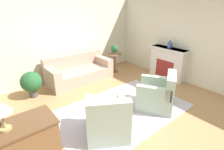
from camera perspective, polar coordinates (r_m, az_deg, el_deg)
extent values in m
plane|color=#AD7F51|center=(4.49, 3.04, -11.46)|extent=(16.00, 16.00, 0.00)
cube|color=beige|center=(6.28, -15.24, 11.59)|extent=(9.71, 0.12, 2.80)
cube|color=beige|center=(6.19, 24.00, 10.31)|extent=(0.12, 9.69, 2.80)
cube|color=#BCB2C1|center=(4.49, 3.05, -11.40)|extent=(3.32, 2.11, 0.01)
cube|color=tan|center=(6.08, -10.38, -0.06)|extent=(2.16, 0.98, 0.42)
cube|color=tan|center=(6.26, -12.43, 4.72)|extent=(2.16, 0.20, 0.46)
cube|color=tan|center=(5.58, -19.10, 0.66)|extent=(0.24, 0.94, 0.25)
cube|color=tan|center=(6.43, -3.04, 4.75)|extent=(0.24, 0.94, 0.25)
cube|color=brown|center=(5.79, -8.00, -3.06)|extent=(1.95, 0.05, 0.06)
cube|color=#9EB29E|center=(3.70, -1.62, -15.74)|extent=(1.14, 1.15, 0.42)
cube|color=#9EB29E|center=(3.15, -1.02, -12.70)|extent=(0.79, 0.59, 0.52)
cube|color=#9EB29E|center=(3.55, 3.74, -10.58)|extent=(0.55, 0.77, 0.29)
cube|color=#9EB29E|center=(3.49, -7.27, -11.34)|extent=(0.55, 0.77, 0.29)
cube|color=brown|center=(4.12, -2.23, -14.28)|extent=(0.65, 0.42, 0.06)
cube|color=#9EB29E|center=(4.64, 13.83, -7.73)|extent=(1.14, 1.15, 0.42)
cube|color=#9EB29E|center=(4.43, 18.62, -2.99)|extent=(0.79, 0.59, 0.52)
cube|color=#9EB29E|center=(4.78, 14.41, -2.10)|extent=(0.55, 0.77, 0.29)
cube|color=#9EB29E|center=(4.18, 13.50, -5.72)|extent=(0.55, 0.77, 0.29)
cube|color=brown|center=(4.77, 8.81, -8.92)|extent=(0.65, 0.42, 0.06)
cylinder|color=tan|center=(4.38, 1.65, -8.33)|extent=(0.71, 0.71, 0.26)
cylinder|color=brown|center=(4.23, 1.32, -12.62)|extent=(0.05, 0.05, 0.12)
cylinder|color=brown|center=(4.48, 5.53, -10.58)|extent=(0.05, 0.05, 0.12)
cylinder|color=brown|center=(4.51, -2.26, -10.21)|extent=(0.05, 0.05, 0.12)
cylinder|color=brown|center=(4.74, 1.88, -8.44)|extent=(0.05, 0.05, 0.12)
cylinder|color=brown|center=(6.65, 0.83, 6.70)|extent=(0.53, 0.53, 0.03)
cylinder|color=brown|center=(6.76, 0.81, 3.81)|extent=(0.08, 0.08, 0.68)
cylinder|color=brown|center=(6.87, 0.80, 1.25)|extent=(0.29, 0.29, 0.03)
cube|color=silver|center=(6.45, 17.72, 3.69)|extent=(0.36, 1.25, 1.09)
cube|color=maroon|center=(6.36, 16.70, 1.99)|extent=(0.02, 0.69, 0.60)
cube|color=silver|center=(6.29, 18.18, 8.13)|extent=(0.44, 1.35, 0.05)
cube|color=brown|center=(2.74, -31.28, -15.20)|extent=(1.24, 0.55, 0.03)
cylinder|color=#38569E|center=(6.26, 18.31, 9.18)|extent=(0.14, 0.14, 0.19)
cylinder|color=#38569E|center=(6.24, 18.46, 10.34)|extent=(0.06, 0.06, 0.07)
cylinder|color=#4C4742|center=(6.64, 0.83, 7.26)|extent=(0.16, 0.16, 0.10)
sphere|color=#23562D|center=(6.59, 0.84, 8.67)|extent=(0.28, 0.28, 0.28)
cylinder|color=#4C4742|center=(5.52, -24.27, -5.39)|extent=(0.23, 0.23, 0.22)
sphere|color=#23562D|center=(5.37, -24.87, -2.03)|extent=(0.58, 0.58, 0.58)
cylinder|color=tan|center=(2.73, -31.41, -14.69)|extent=(0.14, 0.14, 0.03)
cylinder|color=tan|center=(2.66, -31.97, -12.47)|extent=(0.03, 0.03, 0.22)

